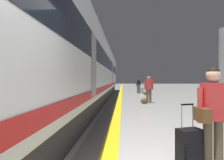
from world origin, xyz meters
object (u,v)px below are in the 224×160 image
at_px(high_speed_train, 82,62).
at_px(rolling_suitcase_foreground, 190,148).
at_px(platform_pillar, 224,73).
at_px(traveller_foreground, 212,112).
at_px(duffel_bag_mid, 145,93).
at_px(passenger_near, 149,87).
at_px(duffel_bag_near, 144,101).
at_px(passenger_mid, 149,85).
at_px(passenger_far, 138,84).
at_px(suitcase_far, 142,90).

relative_size(high_speed_train, rolling_suitcase_foreground, 29.23).
distance_m(high_speed_train, platform_pillar, 7.22).
xyz_separation_m(traveller_foreground, duffel_bag_mid, (0.71, 14.04, -0.80)).
distance_m(rolling_suitcase_foreground, platform_pillar, 6.07).
bearing_deg(passenger_near, duffel_bag_near, -133.86).
bearing_deg(passenger_near, traveller_foreground, -91.45).
bearing_deg(high_speed_train, platform_pillar, -21.64).
xyz_separation_m(passenger_mid, duffel_bag_mid, (-0.32, -0.12, -0.80)).
height_order(high_speed_train, duffel_bag_near, high_speed_train).
relative_size(high_speed_train, traveller_foreground, 18.84).
xyz_separation_m(high_speed_train, passenger_far, (4.04, 8.62, -1.52)).
height_order(rolling_suitcase_foreground, platform_pillar, platform_pillar).
bearing_deg(duffel_bag_near, rolling_suitcase_foreground, -91.61).
bearing_deg(suitcase_far, passenger_near, -92.71).
xyz_separation_m(duffel_bag_mid, suitcase_far, (-0.13, 2.03, 0.15)).
bearing_deg(duffel_bag_mid, platform_pillar, -76.41).
height_order(high_speed_train, duffel_bag_mid, high_speed_train).
xyz_separation_m(rolling_suitcase_foreground, suitcase_far, (0.91, 16.05, -0.06)).
relative_size(passenger_mid, passenger_far, 0.99).
bearing_deg(passenger_far, platform_pillar, -76.84).
bearing_deg(platform_pillar, suitcase_far, 101.81).
distance_m(high_speed_train, passenger_far, 9.64).
distance_m(high_speed_train, traveller_foreground, 8.65).
bearing_deg(passenger_near, passenger_mid, 82.09).
height_order(high_speed_train, suitcase_far, high_speed_train).
bearing_deg(platform_pillar, high_speed_train, 158.36).
distance_m(rolling_suitcase_foreground, passenger_far, 16.26).
height_order(passenger_near, duffel_bag_near, passenger_near).
xyz_separation_m(passenger_mid, platform_pillar, (1.87, -9.18, 0.77)).
distance_m(passenger_near, duffel_bag_near, 0.96).
bearing_deg(traveller_foreground, rolling_suitcase_foreground, 176.66).
distance_m(duffel_bag_near, platform_pillar, 4.51).
bearing_deg(suitcase_far, high_speed_train, -117.30).
distance_m(traveller_foreground, rolling_suitcase_foreground, 0.68).
bearing_deg(passenger_near, high_speed_train, -170.65).
bearing_deg(duffel_bag_near, duffel_bag_mid, 82.37).
height_order(rolling_suitcase_foreground, suitcase_far, rolling_suitcase_foreground).
distance_m(passenger_far, platform_pillar, 11.60).
height_order(high_speed_train, rolling_suitcase_foreground, high_speed_train).
bearing_deg(traveller_foreground, passenger_far, 89.08).
bearing_deg(passenger_far, suitcase_far, -29.99).
bearing_deg(suitcase_far, traveller_foreground, -92.06).
height_order(traveller_foreground, duffel_bag_mid, traveller_foreground).
bearing_deg(suitcase_far, passenger_mid, -76.81).
bearing_deg(rolling_suitcase_foreground, passenger_mid, 84.51).
height_order(passenger_far, suitcase_far, passenger_far).
distance_m(traveller_foreground, passenger_far, 16.25).
bearing_deg(high_speed_train, suitcase_far, 62.70).
bearing_deg(duffel_bag_mid, high_speed_train, -124.97).
bearing_deg(passenger_mid, traveller_foreground, -94.14).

